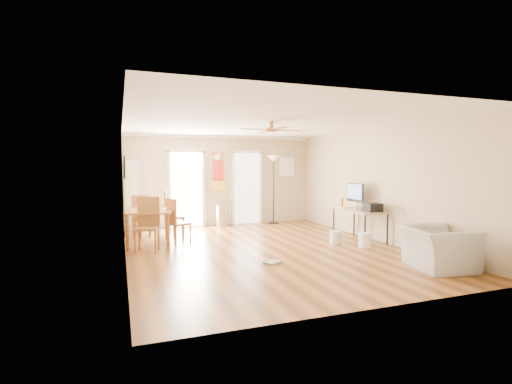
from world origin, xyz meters
name	(u,v)px	position (x,y,z in m)	size (l,w,h in m)	color
floor	(266,249)	(0.00, 0.00, 0.00)	(7.00, 7.00, 0.00)	brown
ceiling	(266,123)	(0.00, 0.00, 2.60)	(5.50, 7.00, 0.00)	silver
wall_back	(222,180)	(0.00, 3.50, 1.30)	(5.50, 0.04, 2.60)	beige
wall_front	(374,202)	(0.00, -3.50, 1.30)	(5.50, 0.04, 2.60)	beige
wall_left	(124,190)	(-2.75, 0.00, 1.30)	(0.04, 7.00, 2.60)	beige
wall_right	(377,184)	(2.75, 0.00, 1.30)	(0.04, 7.00, 2.60)	beige
crown_molding	(266,125)	(0.00, 0.00, 2.56)	(5.50, 7.00, 0.08)	white
kitchen_doorway	(187,190)	(-1.05, 3.48, 1.05)	(0.90, 0.10, 2.10)	white
bathroom_doorway	(247,188)	(0.75, 3.48, 1.05)	(0.80, 0.10, 2.10)	white
wall_decal	(218,172)	(-0.13, 3.48, 1.55)	(0.46, 0.03, 1.10)	red
ac_grille	(287,167)	(2.05, 3.47, 1.70)	(0.50, 0.04, 0.60)	white
framed_poster	(124,167)	(-2.73, 1.40, 1.70)	(0.04, 0.66, 0.48)	black
ceiling_fan	(272,130)	(0.00, -0.30, 2.43)	(1.24, 1.24, 0.20)	#593819
bookshelf	(132,197)	(-2.54, 2.89, 0.93)	(0.37, 0.84, 1.87)	silver
dining_table	(153,226)	(-2.15, 1.41, 0.39)	(0.93, 1.55, 0.77)	olive
dining_chair_right_a	(175,214)	(-1.60, 1.94, 0.56)	(0.46, 0.46, 1.12)	brown
dining_chair_right_b	(179,221)	(-1.60, 1.21, 0.50)	(0.41, 0.41, 1.00)	#A56335
dining_chair_near	(147,225)	(-2.34, 0.56, 0.54)	(0.45, 0.45, 1.09)	olive
dining_chair_far	(142,216)	(-2.34, 2.24, 0.51)	(0.42, 0.42, 1.03)	#A46E35
trash_can	(221,216)	(-0.13, 3.16, 0.30)	(0.28, 0.28, 0.60)	silver
torchiere_lamp	(274,190)	(1.49, 3.18, 1.02)	(0.38, 0.38, 2.04)	black
computer_desk	(359,225)	(2.37, 0.12, 0.36)	(0.66, 1.33, 0.71)	#A37858
imac	(355,196)	(2.47, 0.46, 1.01)	(0.09, 0.64, 0.60)	black
keyboard	(342,208)	(2.20, 0.60, 0.72)	(0.12, 0.37, 0.01)	white
printer	(373,207)	(2.45, -0.26, 0.81)	(0.32, 0.37, 0.19)	black
orange_bottle	(342,202)	(2.30, 0.75, 0.83)	(0.08, 0.08, 0.23)	orange
wastebasket_a	(336,237)	(1.66, -0.03, 0.14)	(0.25, 0.25, 0.29)	silver
wastebasket_b	(365,240)	(2.04, -0.56, 0.16)	(0.27, 0.27, 0.31)	white
floor_cloth	(272,262)	(-0.31, -1.12, 0.02)	(0.28, 0.22, 0.04)	gray
armchair	(437,248)	(2.15, -2.37, 0.35)	(1.08, 0.94, 0.70)	#A2A39D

